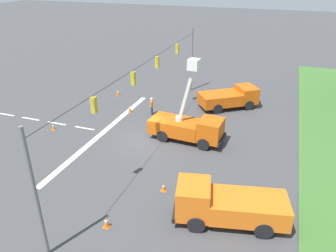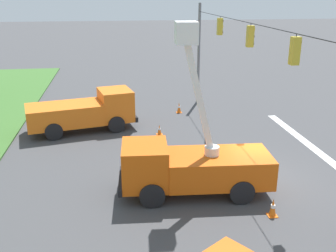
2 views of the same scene
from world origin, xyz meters
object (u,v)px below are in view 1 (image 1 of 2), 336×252
object	(u,v)px
traffic_cone_mid_right	(164,187)
traffic_cone_mid_left	(106,222)
utility_truck_bucket_lift	(189,126)
traffic_cone_foreground_left	(53,127)
traffic_cone_foreground_right	(130,108)
traffic_cone_lane_edge_a	(118,92)
traffic_cone_near_bucket	(167,121)
road_worker	(152,105)
utility_truck_support_far	(230,97)
utility_truck_support_near	(226,204)

from	to	relation	value
traffic_cone_mid_right	traffic_cone_mid_left	bearing A→B (deg)	-24.00
utility_truck_bucket_lift	traffic_cone_foreground_left	bearing A→B (deg)	-79.71
traffic_cone_foreground_right	traffic_cone_lane_edge_a	distance (m)	4.95
traffic_cone_mid_right	traffic_cone_near_bucket	size ratio (longest dim) A/B	0.86
traffic_cone_mid_right	traffic_cone_lane_edge_a	world-z (taller)	traffic_cone_lane_edge_a
traffic_cone_mid_right	road_worker	bearing A→B (deg)	-154.12
road_worker	traffic_cone_mid_right	size ratio (longest dim) A/B	2.86
traffic_cone_mid_right	utility_truck_bucket_lift	bearing A→B (deg)	-176.31
utility_truck_support_far	traffic_cone_foreground_right	distance (m)	10.27
traffic_cone_foreground_right	traffic_cone_mid_right	world-z (taller)	traffic_cone_foreground_right
traffic_cone_mid_left	traffic_cone_lane_edge_a	xyz separation A→B (m)	(-18.73, -9.07, 0.05)
utility_truck_bucket_lift	utility_truck_support_near	bearing A→B (deg)	28.97
traffic_cone_foreground_left	traffic_cone_mid_left	xyz separation A→B (m)	(9.14, 10.50, 0.04)
utility_truck_bucket_lift	traffic_cone_foreground_left	size ratio (longest dim) A/B	10.55
traffic_cone_foreground_right	traffic_cone_mid_right	size ratio (longest dim) A/B	1.31
road_worker	traffic_cone_foreground_left	xyz separation A→B (m)	(6.10, -6.99, -0.68)
utility_truck_support_far	traffic_cone_foreground_left	bearing A→B (deg)	-52.90
traffic_cone_foreground_left	traffic_cone_lane_edge_a	xyz separation A→B (m)	(-9.59, 1.43, 0.09)
utility_truck_support_near	traffic_cone_lane_edge_a	xyz separation A→B (m)	(-15.99, -15.21, -0.77)
traffic_cone_mid_left	traffic_cone_near_bucket	xyz separation A→B (m)	(-13.50, -1.29, -0.01)
utility_truck_bucket_lift	road_worker	bearing A→B (deg)	-128.72
utility_truck_support_far	traffic_cone_lane_edge_a	xyz separation A→B (m)	(0.89, -12.42, -0.70)
utility_truck_bucket_lift	traffic_cone_mid_right	bearing A→B (deg)	3.69
utility_truck_support_far	road_worker	distance (m)	8.15
utility_truck_support_far	traffic_cone_foreground_right	world-z (taller)	utility_truck_support_far
road_worker	traffic_cone_mid_right	bearing A→B (deg)	25.88
traffic_cone_lane_edge_a	road_worker	bearing A→B (deg)	57.87
traffic_cone_foreground_left	traffic_cone_foreground_right	xyz separation A→B (m)	(-5.87, 4.70, 0.09)
utility_truck_support_far	traffic_cone_mid_left	xyz separation A→B (m)	(19.62, -3.36, -0.75)
utility_truck_support_far	traffic_cone_mid_left	distance (m)	19.92
utility_truck_support_near	traffic_cone_foreground_left	world-z (taller)	utility_truck_support_near
utility_truck_bucket_lift	traffic_cone_lane_edge_a	xyz separation A→B (m)	(-7.42, -10.47, -0.93)
traffic_cone_foreground_right	traffic_cone_mid_left	distance (m)	16.09
utility_truck_support_near	traffic_cone_mid_left	bearing A→B (deg)	-65.96
utility_truck_support_near	traffic_cone_mid_left	world-z (taller)	utility_truck_support_near
traffic_cone_mid_right	utility_truck_support_far	bearing A→B (deg)	174.46
utility_truck_bucket_lift	utility_truck_support_near	distance (m)	9.79
traffic_cone_lane_edge_a	utility_truck_support_near	bearing A→B (deg)	43.56
utility_truck_support_far	traffic_cone_foreground_left	xyz separation A→B (m)	(10.48, -13.86, -0.79)
traffic_cone_lane_edge_a	traffic_cone_mid_left	bearing A→B (deg)	25.83
traffic_cone_foreground_left	traffic_cone_foreground_right	size ratio (longest dim) A/B	0.81
traffic_cone_mid_right	traffic_cone_near_bucket	xyz separation A→B (m)	(-9.32, -3.15, 0.06)
traffic_cone_foreground_left	traffic_cone_mid_right	size ratio (longest dim) A/B	1.06
utility_truck_support_near	traffic_cone_mid_right	distance (m)	4.60
traffic_cone_mid_left	traffic_cone_mid_right	distance (m)	4.57
utility_truck_support_far	traffic_cone_lane_edge_a	world-z (taller)	utility_truck_support_far
traffic_cone_mid_left	utility_truck_support_far	bearing A→B (deg)	170.29
traffic_cone_mid_left	traffic_cone_lane_edge_a	distance (m)	20.81
traffic_cone_mid_right	traffic_cone_near_bucket	world-z (taller)	traffic_cone_near_bucket
traffic_cone_foreground_left	traffic_cone_near_bucket	size ratio (longest dim) A/B	0.92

